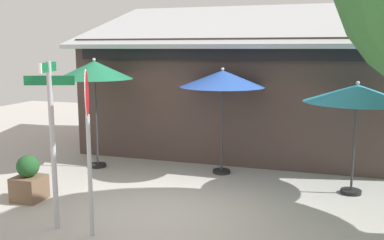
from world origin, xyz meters
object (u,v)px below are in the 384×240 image
at_px(stop_sign, 88,121).
at_px(patio_umbrella_royal_blue_center, 222,80).
at_px(street_sign_post, 52,129).
at_px(sidewalk_planter, 29,180).
at_px(patio_umbrella_forest_green_left, 94,71).
at_px(patio_umbrella_teal_right, 357,94).

xyz_separation_m(stop_sign, patio_umbrella_royal_blue_center, (1.23, 4.21, 0.41)).
bearing_deg(street_sign_post, patio_umbrella_royal_blue_center, 64.71).
distance_m(patio_umbrella_royal_blue_center, sidewalk_planter, 4.96).
bearing_deg(patio_umbrella_forest_green_left, street_sign_post, -70.38).
bearing_deg(sidewalk_planter, patio_umbrella_teal_right, 20.92).
bearing_deg(patio_umbrella_forest_green_left, sidewalk_planter, -91.43).
distance_m(patio_umbrella_forest_green_left, patio_umbrella_royal_blue_center, 3.32).
height_order(patio_umbrella_royal_blue_center, sidewalk_planter, patio_umbrella_royal_blue_center).
bearing_deg(patio_umbrella_forest_green_left, patio_umbrella_teal_right, -2.00).
relative_size(street_sign_post, stop_sign, 1.04).
xyz_separation_m(street_sign_post, patio_umbrella_forest_green_left, (-1.33, 3.72, 0.76)).
height_order(street_sign_post, patio_umbrella_teal_right, street_sign_post).
height_order(patio_umbrella_teal_right, sidewalk_planter, patio_umbrella_teal_right).
xyz_separation_m(patio_umbrella_forest_green_left, patio_umbrella_royal_blue_center, (3.28, 0.43, -0.18)).
bearing_deg(patio_umbrella_forest_green_left, stop_sign, -61.44).
bearing_deg(street_sign_post, stop_sign, -4.84).
bearing_deg(sidewalk_planter, stop_sign, -27.55).
distance_m(street_sign_post, sidewalk_planter, 2.21).
bearing_deg(sidewalk_planter, patio_umbrella_royal_blue_center, 42.77).
bearing_deg(stop_sign, sidewalk_planter, 152.45).
bearing_deg(patio_umbrella_royal_blue_center, patio_umbrella_teal_right, -12.01).
bearing_deg(street_sign_post, sidewalk_planter, 143.07).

